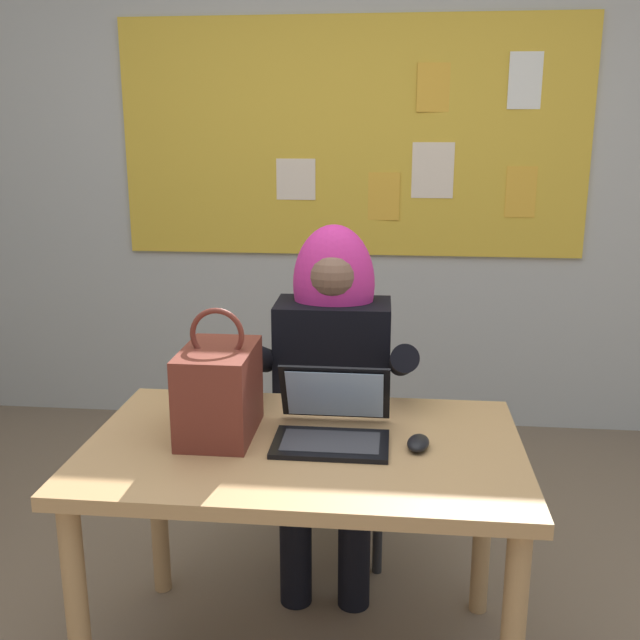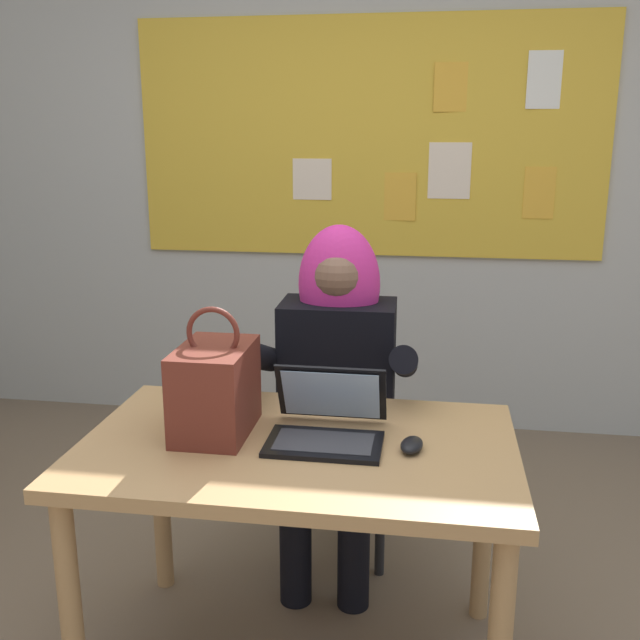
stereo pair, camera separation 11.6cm
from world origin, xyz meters
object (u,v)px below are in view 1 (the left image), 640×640
object	(u,v)px
desk_main	(304,474)
handbag	(219,390)
person_costumed	(332,370)
computer_mouse	(418,443)
chair_at_desk	(332,416)
laptop	(332,423)

from	to	relation	value
desk_main	handbag	bearing A→B (deg)	172.23
person_costumed	computer_mouse	world-z (taller)	person_costumed
desk_main	person_costumed	xyz separation A→B (m)	(0.02, 0.62, 0.11)
computer_mouse	desk_main	bearing A→B (deg)	-172.09
chair_at_desk	computer_mouse	bearing A→B (deg)	17.49
desk_main	laptop	size ratio (longest dim) A/B	3.79
person_costumed	handbag	xyz separation A→B (m)	(-0.27, -0.58, 0.12)
computer_mouse	handbag	world-z (taller)	handbag
computer_mouse	handbag	xyz separation A→B (m)	(-0.57, 0.04, 0.12)
handbag	laptop	bearing A→B (deg)	0.78
chair_at_desk	handbag	bearing A→B (deg)	-24.82
desk_main	person_costumed	bearing A→B (deg)	87.70
person_costumed	laptop	distance (m)	0.58
laptop	handbag	bearing A→B (deg)	-179.50
desk_main	person_costumed	world-z (taller)	person_costumed
person_costumed	computer_mouse	bearing A→B (deg)	24.16
person_costumed	laptop	world-z (taller)	person_costumed
chair_at_desk	computer_mouse	distance (m)	0.85
desk_main	laptop	distance (m)	0.17
handbag	chair_at_desk	bearing A→B (deg)	69.58
desk_main	chair_at_desk	world-z (taller)	chair_at_desk
person_costumed	chair_at_desk	bearing A→B (deg)	-177.80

